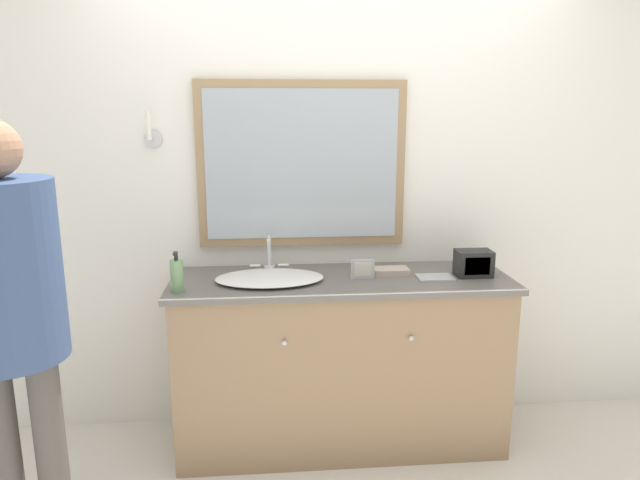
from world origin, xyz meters
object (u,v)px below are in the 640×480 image
sink_basin (270,277)px  soap_bottle (177,275)px  person (8,293)px  picture_frame (363,269)px  appliance_box (474,263)px

sink_basin → soap_bottle: (-0.43, -0.13, 0.06)m
soap_bottle → person: person is taller
sink_basin → person: person is taller
sink_basin → picture_frame: bearing=-0.8°
sink_basin → soap_bottle: same height
soap_bottle → picture_frame: 0.91m
soap_bottle → picture_frame: soap_bottle is taller
soap_bottle → picture_frame: size_ratio=1.64×
person → picture_frame: bearing=21.2°
picture_frame → person: size_ratio=0.07×
soap_bottle → appliance_box: 1.48m
person → soap_bottle: bearing=38.1°
picture_frame → person: 1.57m
sink_basin → appliance_box: size_ratio=2.98×
soap_bottle → person: (-0.56, -0.44, 0.07)m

